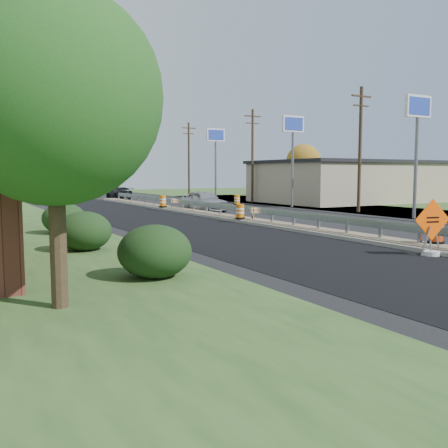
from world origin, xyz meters
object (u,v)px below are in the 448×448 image
caution_sign (431,241)px  barrel_shoulder_mid (237,200)px  car_silver (204,201)px  car_dark_far (119,193)px  barrel_median_far (163,202)px  barrel_median_mid (240,212)px  barrel_median_near (436,232)px  barrel_shoulder_far (192,197)px

caution_sign → barrel_shoulder_mid: bearing=83.7°
car_silver → car_dark_far: car_silver is taller
barrel_median_far → car_dark_far: bearing=82.7°
caution_sign → barrel_median_far: (0.42, 25.96, 0.16)m
caution_sign → barrel_median_far: caution_sign is taller
caution_sign → barrel_median_mid: bearing=99.6°
caution_sign → barrel_median_near: 1.82m
caution_sign → barrel_median_near: caution_sign is taller
car_silver → caution_sign: bearing=-102.1°
barrel_shoulder_far → car_dark_far: car_dark_far is taller
barrel_shoulder_far → car_silver: (-5.20, -12.91, 0.35)m
barrel_shoulder_far → car_dark_far: bearing=119.6°
barrel_median_near → car_dark_far: bearing=88.2°
barrel_median_mid → barrel_median_far: size_ratio=0.93×
barrel_median_far → barrel_median_mid: bearing=-90.0°
car_silver → barrel_median_near: bearing=-98.5°
barrel_median_near → barrel_shoulder_mid: bearing=74.7°
caution_sign → barrel_shoulder_mid: 30.15m
barrel_median_mid → barrel_median_near: bearing=-85.1°
barrel_median_near → car_dark_far: 44.10m
barrel_shoulder_far → car_dark_far: 10.32m
caution_sign → barrel_median_near: size_ratio=2.19×
barrel_median_near → barrel_shoulder_far: size_ratio=0.97×
barrel_median_near → car_dark_far: (1.35, 44.08, 0.01)m
barrel_median_far → barrel_shoulder_far: bearing=53.3°
barrel_median_near → barrel_shoulder_far: bearing=79.6°
barrel_median_far → barrel_shoulder_mid: 9.14m
barrel_median_near → car_silver: car_silver is taller
barrel_shoulder_mid → barrel_shoulder_far: barrel_shoulder_far is taller
caution_sign → barrel_shoulder_mid: size_ratio=2.19×
car_dark_far → barrel_shoulder_far: bearing=116.5°
barrel_median_mid → car_silver: 9.62m
barrel_shoulder_mid → barrel_median_far: bearing=-162.3°
barrel_median_near → barrel_shoulder_mid: size_ratio=1.00×
barrel_median_far → barrel_shoulder_mid: barrel_median_far is taller
car_silver → car_dark_far: bearing=84.4°
barrel_median_near → barrel_median_far: bearing=92.5°
barrel_median_near → car_silver: bearing=86.8°
barrel_median_mid → car_dark_far: car_dark_far is taller
barrel_median_mid → barrel_shoulder_mid: bearing=59.7°
caution_sign → car_dark_far: 45.15m
caution_sign → barrel_median_near: bearing=44.2°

